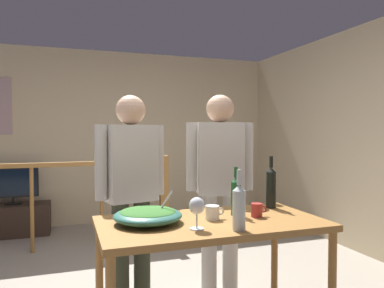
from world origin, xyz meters
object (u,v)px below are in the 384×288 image
object	(u,v)px
salad_bowl	(148,215)
wine_bottle_green	(236,195)
mug_red	(257,210)
wine_bottle_clear	(239,206)
serving_table	(211,234)
wine_glass	(197,207)
tv_console	(14,220)
stair_railing	(81,190)
person_standing_right	(220,176)
wine_bottle_dark	(271,187)
person_standing_left	(131,183)
mug_white	(213,213)
flat_screen_tv	(13,183)

from	to	relation	value
salad_bowl	wine_bottle_green	xyz separation A→B (m)	(0.59, 0.02, 0.08)
mug_red	wine_bottle_clear	bearing A→B (deg)	-135.01
serving_table	wine_glass	world-z (taller)	wine_glass
tv_console	wine_glass	distance (m)	3.68
wine_bottle_green	stair_railing	bearing A→B (deg)	111.56
person_standing_right	wine_bottle_dark	bearing A→B (deg)	122.25
stair_railing	serving_table	xyz separation A→B (m)	(0.69, -2.35, 0.05)
person_standing_left	mug_white	bearing A→B (deg)	104.76
stair_railing	mug_white	world-z (taller)	stair_railing
tv_console	wine_bottle_green	xyz separation A→B (m)	(1.71, -3.10, 0.74)
tv_console	wine_bottle_green	distance (m)	3.62
stair_railing	mug_red	world-z (taller)	stair_railing
salad_bowl	person_standing_left	size ratio (longest dim) A/B	0.25
wine_bottle_dark	person_standing_right	xyz separation A→B (m)	(-0.17, 0.52, 0.02)
wine_bottle_green	mug_red	world-z (taller)	wine_bottle_green
flat_screen_tv	wine_bottle_green	world-z (taller)	wine_bottle_green
mug_red	person_standing_left	bearing A→B (deg)	132.75
wine_glass	mug_red	xyz separation A→B (m)	(0.47, 0.15, -0.08)
wine_glass	person_standing_left	world-z (taller)	person_standing_left
salad_bowl	wine_bottle_dark	size ratio (longest dim) A/B	1.11
serving_table	tv_console	bearing A→B (deg)	115.38
stair_railing	mug_red	bearing A→B (deg)	-66.93
wine_bottle_green	wine_glass	bearing A→B (deg)	-145.89
wine_bottle_dark	stair_railing	bearing A→B (deg)	120.04
stair_railing	mug_white	size ratio (longest dim) A/B	25.37
salad_bowl	stair_railing	bearing A→B (deg)	97.63
tv_console	mug_red	size ratio (longest dim) A/B	8.26
wine_bottle_clear	person_standing_left	bearing A→B (deg)	113.43
mug_white	person_standing_left	distance (m)	0.82
flat_screen_tv	wine_bottle_dark	bearing A→B (deg)	-55.02
serving_table	person_standing_left	size ratio (longest dim) A/B	0.84
wine_glass	mug_white	size ratio (longest dim) A/B	1.47
mug_red	salad_bowl	bearing A→B (deg)	174.18
wine_glass	person_standing_right	size ratio (longest dim) A/B	0.11
person_standing_right	wine_glass	bearing A→B (deg)	73.43
wine_glass	wine_bottle_dark	xyz separation A→B (m)	(0.70, 0.37, 0.03)
serving_table	person_standing_left	bearing A→B (deg)	117.01
tv_console	person_standing_right	world-z (taller)	person_standing_right
wine_bottle_dark	wine_glass	bearing A→B (deg)	-152.01
flat_screen_tv	mug_red	bearing A→B (deg)	-60.01
serving_table	wine_bottle_dark	distance (m)	0.63
serving_table	mug_red	xyz separation A→B (m)	(0.31, -0.01, 0.13)
person_standing_left	person_standing_right	size ratio (longest dim) A/B	0.98
wine_glass	person_standing_left	bearing A→B (deg)	103.73
stair_railing	tv_console	xyz separation A→B (m)	(-0.81, 0.82, -0.47)
stair_railing	salad_bowl	distance (m)	2.32
wine_bottle_clear	tv_console	bearing A→B (deg)	114.47
tv_console	wine_bottle_clear	xyz separation A→B (m)	(1.57, -3.44, 0.75)
mug_white	mug_red	world-z (taller)	same
wine_bottle_dark	mug_red	bearing A→B (deg)	-136.90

